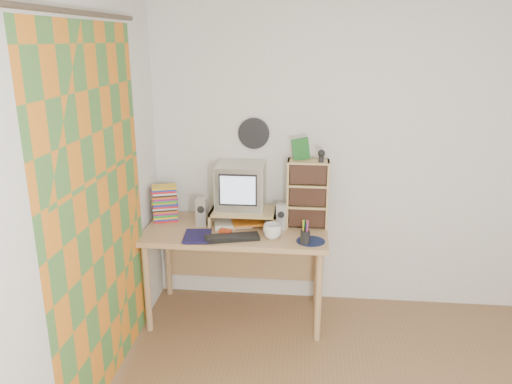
% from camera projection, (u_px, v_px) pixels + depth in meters
% --- Properties ---
extents(back_wall, '(3.50, 0.00, 3.50)m').
position_uv_depth(back_wall, '(371.00, 158.00, 3.95)').
color(back_wall, white).
rests_on(back_wall, floor).
extents(left_wall, '(0.00, 3.50, 3.50)m').
position_uv_depth(left_wall, '(51.00, 230.00, 2.46)').
color(left_wall, white).
rests_on(left_wall, floor).
extents(curtain, '(0.00, 2.20, 2.20)m').
position_uv_depth(curtain, '(100.00, 216.00, 2.94)').
color(curtain, orange).
rests_on(curtain, left_wall).
extents(wall_disc, '(0.25, 0.02, 0.25)m').
position_uv_depth(wall_disc, '(254.00, 133.00, 3.97)').
color(wall_disc, black).
rests_on(wall_disc, back_wall).
extents(desk, '(1.40, 0.70, 0.75)m').
position_uv_depth(desk, '(238.00, 242.00, 3.94)').
color(desk, tan).
rests_on(desk, floor).
extents(monitor_riser, '(0.52, 0.30, 0.12)m').
position_uv_depth(monitor_riser, '(244.00, 213.00, 3.91)').
color(monitor_riser, tan).
rests_on(monitor_riser, desk).
extents(crt_monitor, '(0.37, 0.37, 0.35)m').
position_uv_depth(crt_monitor, '(240.00, 186.00, 3.90)').
color(crt_monitor, beige).
rests_on(crt_monitor, monitor_riser).
extents(speaker_left, '(0.09, 0.09, 0.22)m').
position_uv_depth(speaker_left, '(202.00, 212.00, 3.89)').
color(speaker_left, '#B1B1B6').
rests_on(speaker_left, desk).
extents(speaker_right, '(0.08, 0.08, 0.20)m').
position_uv_depth(speaker_right, '(281.00, 217.00, 3.81)').
color(speaker_right, '#B1B1B6').
rests_on(speaker_right, desk).
extents(keyboard, '(0.42, 0.23, 0.03)m').
position_uv_depth(keyboard, '(232.00, 238.00, 3.64)').
color(keyboard, black).
rests_on(keyboard, desk).
extents(dvd_stack, '(0.23, 0.19, 0.27)m').
position_uv_depth(dvd_stack, '(165.00, 204.00, 3.99)').
color(dvd_stack, brown).
rests_on(dvd_stack, desk).
extents(cd_rack, '(0.32, 0.17, 0.53)m').
position_uv_depth(cd_rack, '(308.00, 194.00, 3.83)').
color(cd_rack, tan).
rests_on(cd_rack, desk).
extents(mug, '(0.14, 0.14, 0.11)m').
position_uv_depth(mug, '(272.00, 231.00, 3.64)').
color(mug, silver).
rests_on(mug, desk).
extents(diary, '(0.25, 0.20, 0.05)m').
position_uv_depth(diary, '(184.00, 235.00, 3.66)').
color(diary, '#14103D').
rests_on(diary, desk).
extents(mousepad, '(0.24, 0.24, 0.00)m').
position_uv_depth(mousepad, '(311.00, 241.00, 3.60)').
color(mousepad, '#111738').
rests_on(mousepad, desk).
extents(pen_cup, '(0.09, 0.09, 0.14)m').
position_uv_depth(pen_cup, '(305.00, 235.00, 3.54)').
color(pen_cup, black).
rests_on(pen_cup, desk).
extents(papers, '(0.33, 0.28, 0.04)m').
position_uv_depth(papers, '(239.00, 223.00, 3.92)').
color(papers, silver).
rests_on(papers, desk).
extents(red_box, '(0.10, 0.08, 0.04)m').
position_uv_depth(red_box, '(225.00, 232.00, 3.72)').
color(red_box, '#BD3414').
rests_on(red_box, desk).
extents(game_box, '(0.13, 0.06, 0.16)m').
position_uv_depth(game_box, '(301.00, 149.00, 3.75)').
color(game_box, '#1B6123').
rests_on(game_box, cd_rack).
extents(webcam, '(0.06, 0.06, 0.09)m').
position_uv_depth(webcam, '(321.00, 156.00, 3.69)').
color(webcam, black).
rests_on(webcam, cd_rack).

